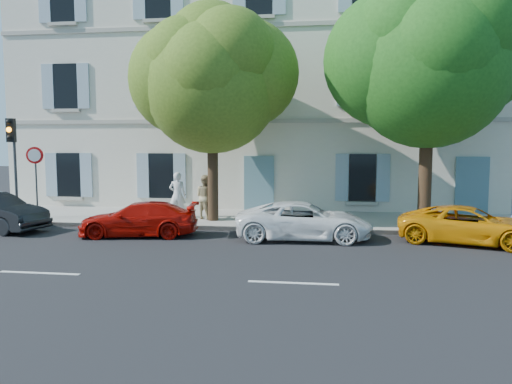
# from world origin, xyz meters

# --- Properties ---
(ground) EXTENTS (90.00, 90.00, 0.00)m
(ground) POSITION_xyz_m (0.00, 0.00, 0.00)
(ground) COLOR black
(sidewalk) EXTENTS (36.00, 4.50, 0.15)m
(sidewalk) POSITION_xyz_m (0.00, 4.45, 0.07)
(sidewalk) COLOR #A09E96
(sidewalk) RESTS_ON ground
(kerb) EXTENTS (36.00, 0.16, 0.16)m
(kerb) POSITION_xyz_m (0.00, 2.28, 0.08)
(kerb) COLOR #9E998E
(kerb) RESTS_ON ground
(building) EXTENTS (28.00, 7.00, 12.00)m
(building) POSITION_xyz_m (0.00, 10.20, 6.00)
(building) COLOR beige
(building) RESTS_ON ground
(car_red_coupe) EXTENTS (4.07, 2.13, 1.13)m
(car_red_coupe) POSITION_xyz_m (-5.42, 0.84, 0.56)
(car_red_coupe) COLOR #A20A04
(car_red_coupe) RESTS_ON ground
(car_white_coupe) EXTENTS (4.40, 2.20, 1.20)m
(car_white_coupe) POSITION_xyz_m (0.01, 1.02, 0.60)
(car_white_coupe) COLOR white
(car_white_coupe) RESTS_ON ground
(car_yellow_supercar) EXTENTS (4.50, 3.07, 1.14)m
(car_yellow_supercar) POSITION_xyz_m (5.02, 1.04, 0.57)
(car_yellow_supercar) COLOR orange
(car_yellow_supercar) RESTS_ON ground
(tree_left) EXTENTS (5.03, 5.03, 7.79)m
(tree_left) POSITION_xyz_m (-3.52, 3.53, 5.17)
(tree_left) COLOR #3A2819
(tree_left) RESTS_ON sidewalk
(tree_right) EXTENTS (5.54, 5.54, 8.54)m
(tree_right) POSITION_xyz_m (4.11, 3.30, 5.63)
(tree_right) COLOR #3A2819
(tree_right) RESTS_ON sidewalk
(traffic_light) EXTENTS (0.33, 0.43, 3.84)m
(traffic_light) POSITION_xyz_m (-11.19, 2.89, 2.93)
(traffic_light) COLOR #383A3D
(traffic_light) RESTS_ON sidewalk
(road_sign) EXTENTS (0.63, 0.18, 2.77)m
(road_sign) POSITION_xyz_m (-10.24, 2.81, 2.15)
(road_sign) COLOR #383A3D
(road_sign) RESTS_ON sidewalk
(pedestrian_a) EXTENTS (0.67, 0.47, 1.78)m
(pedestrian_a) POSITION_xyz_m (-5.06, 4.02, 1.04)
(pedestrian_a) COLOR silver
(pedestrian_a) RESTS_ON sidewalk
(pedestrian_b) EXTENTS (1.04, 0.98, 1.70)m
(pedestrian_b) POSITION_xyz_m (-3.90, 3.84, 1.00)
(pedestrian_b) COLOR tan
(pedestrian_b) RESTS_ON sidewalk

